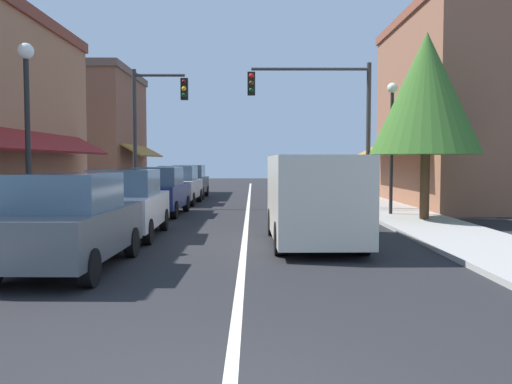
# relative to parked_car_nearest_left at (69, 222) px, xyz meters

# --- Properties ---
(ground_plane) EXTENTS (80.00, 80.00, 0.00)m
(ground_plane) POSITION_rel_parked_car_nearest_left_xyz_m (3.13, 12.23, -0.88)
(ground_plane) COLOR black
(sidewalk_left) EXTENTS (2.60, 56.00, 0.12)m
(sidewalk_left) POSITION_rel_parked_car_nearest_left_xyz_m (-2.37, 12.23, -0.82)
(sidewalk_left) COLOR #A39E99
(sidewalk_left) RESTS_ON ground
(sidewalk_right) EXTENTS (2.60, 56.00, 0.12)m
(sidewalk_right) POSITION_rel_parked_car_nearest_left_xyz_m (8.63, 12.23, -0.82)
(sidewalk_right) COLOR #A39E99
(sidewalk_right) RESTS_ON ground
(lane_center_stripe) EXTENTS (0.14, 52.00, 0.01)m
(lane_center_stripe) POSITION_rel_parked_car_nearest_left_xyz_m (3.13, 12.23, -0.88)
(lane_center_stripe) COLOR silver
(lane_center_stripe) RESTS_ON ground
(storefront_right_block) EXTENTS (6.32, 10.20, 8.47)m
(storefront_right_block) POSITION_rel_parked_car_nearest_left_xyz_m (12.44, 14.23, 3.36)
(storefront_right_block) COLOR #8E5B42
(storefront_right_block) RESTS_ON ground
(storefront_far_left) EXTENTS (7.15, 8.20, 7.23)m
(storefront_far_left) POSITION_rel_parked_car_nearest_left_xyz_m (-6.58, 22.23, 2.74)
(storefront_far_left) COLOR brown
(storefront_far_left) RESTS_ON ground
(parked_car_nearest_left) EXTENTS (1.86, 4.14, 1.77)m
(parked_car_nearest_left) POSITION_rel_parked_car_nearest_left_xyz_m (0.00, 0.00, 0.00)
(parked_car_nearest_left) COLOR #4C5156
(parked_car_nearest_left) RESTS_ON ground
(parked_car_second_left) EXTENTS (1.85, 4.14, 1.77)m
(parked_car_second_left) POSITION_rel_parked_car_nearest_left_xyz_m (0.01, 4.35, 0.00)
(parked_car_second_left) COLOR silver
(parked_car_second_left) RESTS_ON ground
(parked_car_third_left) EXTENTS (1.87, 4.15, 1.77)m
(parked_car_third_left) POSITION_rel_parked_car_nearest_left_xyz_m (-0.12, 10.18, 0.00)
(parked_car_third_left) COLOR navy
(parked_car_third_left) RESTS_ON ground
(parked_car_far_left) EXTENTS (1.86, 4.14, 1.77)m
(parked_car_far_left) POSITION_rel_parked_car_nearest_left_xyz_m (-0.08, 15.28, 0.00)
(parked_car_far_left) COLOR #B7BABF
(parked_car_far_left) RESTS_ON ground
(parked_car_distant_left) EXTENTS (1.81, 4.11, 1.77)m
(parked_car_distant_left) POSITION_rel_parked_car_nearest_left_xyz_m (-0.08, 19.50, 0.00)
(parked_car_distant_left) COLOR black
(parked_car_distant_left) RESTS_ON ground
(van_in_lane) EXTENTS (2.06, 5.21, 2.12)m
(van_in_lane) POSITION_rel_parked_car_nearest_left_xyz_m (4.77, 3.15, 0.27)
(van_in_lane) COLOR beige
(van_in_lane) RESTS_ON ground
(traffic_signal_mast_arm) EXTENTS (4.89, 0.50, 5.87)m
(traffic_signal_mast_arm) POSITION_rel_parked_car_nearest_left_xyz_m (6.29, 11.81, 3.11)
(traffic_signal_mast_arm) COLOR #333333
(traffic_signal_mast_arm) RESTS_ON ground
(traffic_signal_left_corner) EXTENTS (2.38, 0.50, 5.85)m
(traffic_signal_left_corner) POSITION_rel_parked_car_nearest_left_xyz_m (-0.95, 13.28, 2.91)
(traffic_signal_left_corner) COLOR #333333
(traffic_signal_left_corner) RESTS_ON ground
(street_lamp_left_near) EXTENTS (0.36, 0.36, 4.63)m
(street_lamp_left_near) POSITION_rel_parked_car_nearest_left_xyz_m (-1.74, 2.50, 2.25)
(street_lamp_left_near) COLOR black
(street_lamp_left_near) RESTS_ON ground
(street_lamp_right_mid) EXTENTS (0.36, 0.36, 4.73)m
(street_lamp_right_mid) POSITION_rel_parked_car_nearest_left_xyz_m (8.23, 9.36, 2.31)
(street_lamp_right_mid) COLOR black
(street_lamp_right_mid) RESTS_ON ground
(tree_right_near) EXTENTS (3.53, 3.53, 6.08)m
(tree_right_near) POSITION_rel_parked_car_nearest_left_xyz_m (8.87, 7.63, 3.25)
(tree_right_near) COLOR #4C331E
(tree_right_near) RESTS_ON ground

